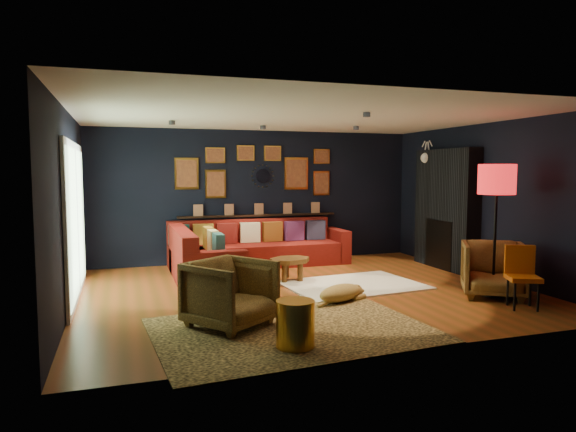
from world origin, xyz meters
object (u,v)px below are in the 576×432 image
object	(u,v)px
pouf	(203,265)
sectional	(238,253)
armchair_right	(494,267)
armchair_left	(230,290)
dog	(340,290)
orange_chair	(522,271)
gold_stool	(295,324)
floor_lamp	(497,184)
coffee_table	(290,262)

from	to	relation	value
pouf	sectional	bearing A→B (deg)	24.23
sectional	armchair_right	size ratio (longest dim) A/B	3.95
armchair_left	dog	size ratio (longest dim) A/B	0.84
orange_chair	gold_stool	bearing A→B (deg)	-145.88
floor_lamp	sectional	bearing A→B (deg)	136.68
sectional	gold_stool	xyz separation A→B (m)	(-0.33, -4.16, -0.08)
armchair_left	pouf	bearing A→B (deg)	51.77
gold_stool	coffee_table	bearing A→B (deg)	72.75
pouf	armchair_right	distance (m)	4.62
coffee_table	armchair_right	xyz separation A→B (m)	(2.46, -1.86, 0.12)
armchair_left	dog	world-z (taller)	armchair_left
pouf	gold_stool	size ratio (longest dim) A/B	1.10
armchair_left	floor_lamp	size ratio (longest dim) A/B	0.45
sectional	orange_chair	size ratio (longest dim) A/B	4.18
armchair_left	orange_chair	bearing A→B (deg)	-40.85
armchair_left	gold_stool	world-z (taller)	armchair_left
armchair_left	gold_stool	xyz separation A→B (m)	(0.48, -0.91, -0.18)
coffee_table	armchair_left	xyz separation A→B (m)	(-1.42, -2.11, 0.11)
armchair_left	gold_stool	size ratio (longest dim) A/B	1.74
armchair_left	orange_chair	world-z (taller)	armchair_left
gold_stool	pouf	bearing A→B (deg)	95.23
pouf	orange_chair	world-z (taller)	orange_chair
pouf	armchair_left	world-z (taller)	armchair_left
gold_stool	dog	size ratio (longest dim) A/B	0.48
pouf	orange_chair	xyz separation A→B (m)	(3.70, -3.27, 0.27)
sectional	coffee_table	bearing A→B (deg)	-61.97
armchair_right	floor_lamp	xyz separation A→B (m)	(0.05, 0.06, 1.18)
sectional	coffee_table	distance (m)	1.29
floor_lamp	orange_chair	bearing A→B (deg)	-98.60
coffee_table	orange_chair	distance (m)	3.44
coffee_table	dog	bearing A→B (deg)	-80.90
orange_chair	floor_lamp	bearing A→B (deg)	105.84
pouf	gold_stool	bearing A→B (deg)	-84.77
armchair_left	floor_lamp	world-z (taller)	floor_lamp
armchair_left	dog	distance (m)	1.78
pouf	dog	world-z (taller)	pouf
orange_chair	armchair_right	bearing A→B (deg)	109.78
coffee_table	orange_chair	xyz separation A→B (m)	(2.41, -2.45, 0.16)
armchair_left	sectional	bearing A→B (deg)	40.18
orange_chair	dog	bearing A→B (deg)	-179.32
sectional	dog	xyz separation A→B (m)	(0.84, -2.63, -0.14)
pouf	floor_lamp	world-z (taller)	floor_lamp
coffee_table	orange_chair	size ratio (longest dim) A/B	1.03
pouf	gold_stool	distance (m)	3.86
armchair_left	armchair_right	world-z (taller)	armchair_right
pouf	floor_lamp	size ratio (longest dim) A/B	0.29
coffee_table	orange_chair	bearing A→B (deg)	-45.43
gold_stool	floor_lamp	bearing A→B (deg)	19.46
sectional	floor_lamp	xyz separation A→B (m)	(3.11, -2.94, 1.29)
gold_stool	armchair_right	bearing A→B (deg)	18.82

